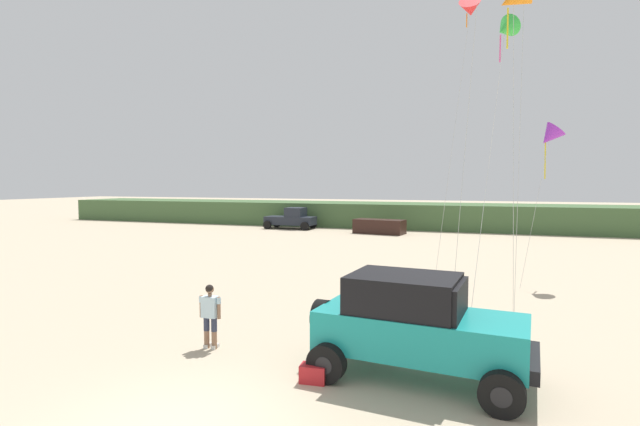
% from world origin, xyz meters
% --- Properties ---
extents(dune_ridge, '(90.00, 6.79, 2.29)m').
position_xyz_m(dune_ridge, '(5.29, 38.73, 1.15)').
color(dune_ridge, '#426038').
rests_on(dune_ridge, ground_plane).
extents(jeep, '(4.95, 2.75, 2.26)m').
position_xyz_m(jeep, '(3.58, 3.58, 1.20)').
color(jeep, teal).
rests_on(jeep, ground_plane).
extents(person_watching, '(0.62, 0.31, 1.67)m').
position_xyz_m(person_watching, '(-1.67, 3.67, 0.94)').
color(person_watching, '#8C664C').
rests_on(person_watching, ground_plane).
extents(cooler_box, '(0.59, 0.41, 0.38)m').
position_xyz_m(cooler_box, '(1.55, 2.63, 0.19)').
color(cooler_box, '#B21E23').
rests_on(cooler_box, ground_plane).
extents(distant_pickup, '(4.60, 2.37, 1.98)m').
position_xyz_m(distant_pickup, '(-12.01, 33.47, 0.94)').
color(distant_pickup, '#1E232D').
rests_on(distant_pickup, ground_plane).
extents(distant_sedan, '(4.42, 2.36, 1.20)m').
position_xyz_m(distant_sedan, '(-3.42, 32.04, 0.60)').
color(distant_sedan, black).
rests_on(distant_sedan, ground_plane).
extents(kite_blue_swept, '(1.81, 2.60, 6.83)m').
position_xyz_m(kite_blue_swept, '(7.45, 15.53, 6.24)').
color(kite_blue_swept, purple).
rests_on(kite_blue_swept, ground_plane).
extents(kite_purple_stunt, '(1.56, 6.52, 10.36)m').
position_xyz_m(kite_purple_stunt, '(5.48, 12.13, 9.85)').
color(kite_purple_stunt, green).
rests_on(kite_purple_stunt, ground_plane).
extents(kite_orange_streamer, '(1.62, 5.91, 12.93)m').
position_xyz_m(kite_orange_streamer, '(4.11, 16.46, 12.22)').
color(kite_orange_streamer, red).
rests_on(kite_orange_streamer, ground_plane).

